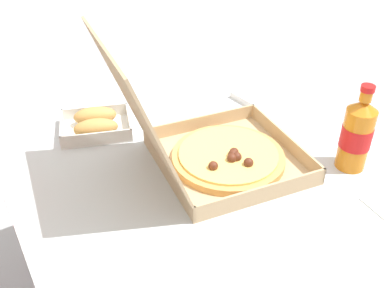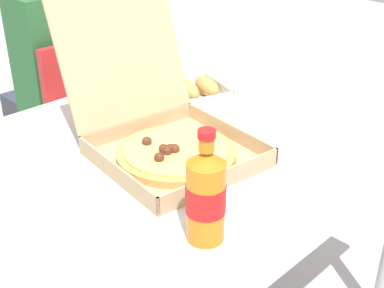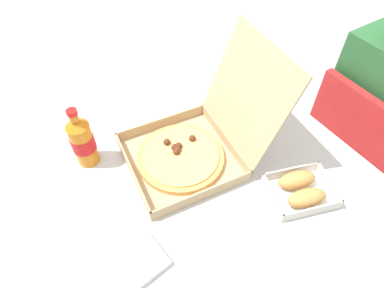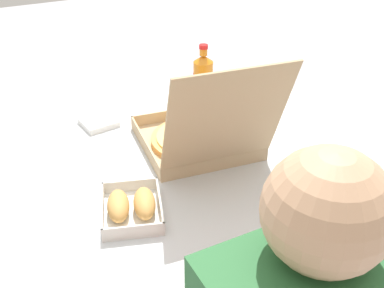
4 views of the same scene
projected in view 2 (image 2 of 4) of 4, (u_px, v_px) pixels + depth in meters
name	position (u px, v px, depth m)	size (l,w,h in m)	color
dining_table	(178.00, 168.00, 1.34)	(1.19, 0.92, 0.71)	silver
chair	(77.00, 124.00, 1.93)	(0.40, 0.40, 0.83)	red
diner_person	(63.00, 68.00, 1.87)	(0.36, 0.41, 1.15)	#333847
pizza_box_open	(165.00, 134.00, 1.23)	(0.39, 0.50, 0.36)	tan
bread_side_box	(197.00, 90.00, 1.56)	(0.20, 0.23, 0.06)	white
cola_bottle	(206.00, 195.00, 0.92)	(0.07, 0.07, 0.22)	orange
napkin_pile	(327.00, 160.00, 1.21)	(0.11, 0.11, 0.02)	white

